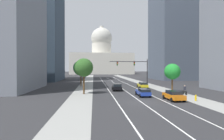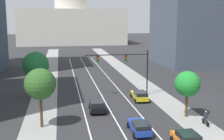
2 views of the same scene
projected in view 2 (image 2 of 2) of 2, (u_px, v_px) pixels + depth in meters
ground_plane at (90, 75)px, 64.41m from camera, size 400.00×400.00×0.00m
sidewalk_left at (48, 81)px, 58.01m from camera, size 3.92×130.00×0.01m
sidewalk_right at (135, 78)px, 61.09m from camera, size 3.92×130.00×0.01m
lane_stripe_left at (78, 92)px, 49.24m from camera, size 0.16×90.00×0.01m
lane_stripe_center at (99, 91)px, 49.84m from camera, size 0.16×90.00×0.01m
lane_stripe_right at (119, 90)px, 50.45m from camera, size 0.16×90.00×0.01m
capitol_building at (72, 17)px, 147.89m from camera, size 51.14×29.29×40.94m
car_blue at (140, 127)px, 31.06m from camera, size 2.04×4.50×1.36m
car_yellow at (140, 95)px, 43.87m from camera, size 2.17×4.69×1.45m
car_orange at (188, 140)px, 27.49m from camera, size 2.10×4.17×1.47m
car_black at (97, 106)px, 38.41m from camera, size 2.24×4.32×1.50m
traffic_signal_mast at (128, 63)px, 45.86m from camera, size 10.00×0.39×7.23m
cyclist at (206, 118)px, 33.36m from camera, size 0.37×1.70×1.72m
street_tree_near_left at (36, 65)px, 46.02m from camera, size 4.15×4.15×6.99m
street_tree_mid_left at (40, 84)px, 32.15m from camera, size 3.46×3.46×6.68m
street_tree_far_right at (187, 84)px, 35.85m from camera, size 3.15×3.15×5.74m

